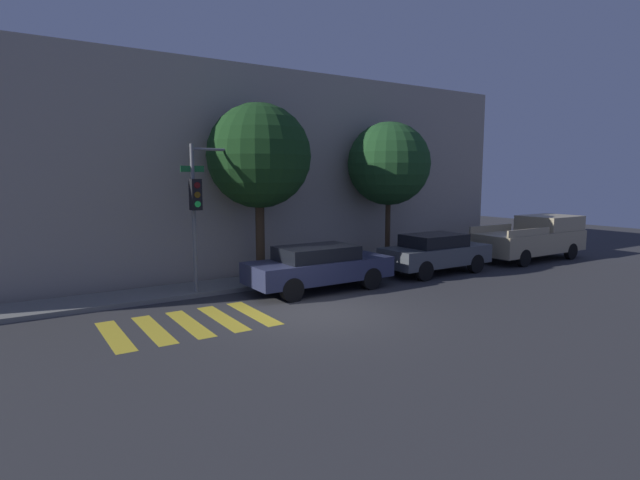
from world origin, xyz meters
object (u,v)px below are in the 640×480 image
pickup_truck (533,238)px  tree_midblock (389,164)px  traffic_light_pole (211,190)px  sedan_middle (435,252)px  sedan_near_corner (319,266)px  tree_near_corner (259,156)px

pickup_truck → tree_midblock: tree_midblock is taller
traffic_light_pole → tree_midblock: bearing=6.2°
sedan_middle → pickup_truck: pickup_truck is taller
sedan_near_corner → tree_midblock: tree_midblock is taller
sedan_middle → tree_midblock: (-0.51, 2.09, 3.27)m
traffic_light_pole → sedan_near_corner: traffic_light_pole is taller
sedan_near_corner → tree_near_corner: (-1.00, 2.09, 3.45)m
sedan_near_corner → pickup_truck: size_ratio=0.87×
tree_midblock → tree_near_corner: bearing=-180.0°
sedan_middle → tree_midblock: size_ratio=0.75×
sedan_near_corner → pickup_truck: pickup_truck is taller
sedan_middle → pickup_truck: (5.92, -0.00, 0.15)m
sedan_near_corner → traffic_light_pole: bearing=157.0°
sedan_middle → tree_near_corner: (-6.11, 2.09, 3.44)m
sedan_near_corner → tree_midblock: size_ratio=0.82×
pickup_truck → tree_midblock: size_ratio=0.94×
traffic_light_pole → tree_midblock: size_ratio=0.79×
traffic_light_pole → sedan_near_corner: 4.04m
sedan_near_corner → tree_near_corner: size_ratio=0.78×
sedan_middle → pickup_truck: size_ratio=0.79×
sedan_middle → sedan_near_corner: bearing=-180.0°
pickup_truck → tree_near_corner: (-12.03, 2.09, 3.28)m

